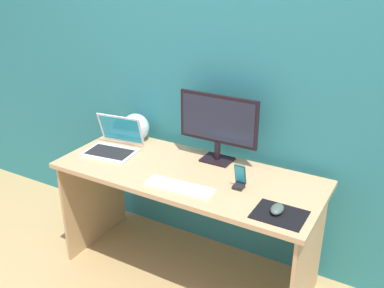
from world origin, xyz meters
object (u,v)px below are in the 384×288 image
at_px(fishbowl, 135,128).
at_px(mouse, 277,209).
at_px(laptop, 114,145).
at_px(keyboard_external, 179,187).
at_px(phone_in_dock, 240,180).
at_px(monitor, 218,124).

relative_size(fishbowl, mouse, 1.86).
bearing_deg(laptop, fishbowl, 87.42).
xyz_separation_m(keyboard_external, mouse, (0.54, 0.02, 0.02)).
height_order(keyboard_external, phone_in_dock, phone_in_dock).
bearing_deg(monitor, laptop, -162.42).
distance_m(fishbowl, phone_in_dock, 0.91).
bearing_deg(fishbowl, phone_in_dock, -16.53).
bearing_deg(phone_in_dock, mouse, -27.55).
distance_m(fishbowl, keyboard_external, 0.73).
bearing_deg(keyboard_external, phone_in_dock, 26.14).
distance_m(fishbowl, mouse, 1.20).
relative_size(monitor, phone_in_dock, 3.61).
bearing_deg(keyboard_external, mouse, -1.00).
height_order(monitor, mouse, monitor).
distance_m(mouse, phone_in_dock, 0.29).
bearing_deg(laptop, monitor, 17.58).
bearing_deg(keyboard_external, monitor, 82.83).
bearing_deg(laptop, keyboard_external, -18.40).
relative_size(monitor, keyboard_external, 1.29).
bearing_deg(mouse, phone_in_dock, 149.64).
bearing_deg(fishbowl, keyboard_external, -35.12).
relative_size(mouse, phone_in_dock, 0.73).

